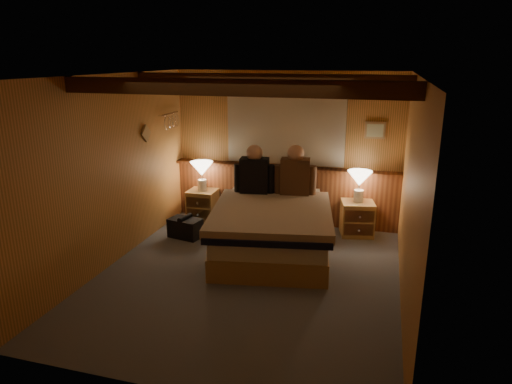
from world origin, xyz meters
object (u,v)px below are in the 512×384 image
at_px(bed, 272,229).
at_px(lamp_left, 202,170).
at_px(lamp_right, 360,180).
at_px(person_left, 254,173).
at_px(nightstand_right, 357,218).
at_px(person_right, 295,174).
at_px(nightstand_left, 203,205).
at_px(duffel_bag, 185,228).

bearing_deg(bed, lamp_left, 134.07).
relative_size(lamp_right, person_left, 0.64).
distance_m(nightstand_right, lamp_left, 2.56).
bearing_deg(person_left, bed, -62.72).
bearing_deg(person_right, person_left, -178.79).
relative_size(bed, nightstand_right, 4.02).
bearing_deg(nightstand_left, bed, -36.15).
height_order(person_left, duffel_bag, person_left).
distance_m(lamp_right, person_left, 1.56).
bearing_deg(person_left, lamp_left, 148.81).
bearing_deg(duffel_bag, bed, 2.25).
height_order(lamp_right, person_left, person_left).
relative_size(nightstand_right, lamp_left, 1.15).
bearing_deg(person_left, nightstand_left, 149.12).
bearing_deg(nightstand_left, lamp_right, 0.02).
height_order(lamp_left, person_left, person_left).
height_order(nightstand_left, lamp_right, lamp_right).
xyz_separation_m(nightstand_left, duffel_bag, (0.05, -0.81, -0.10)).
bearing_deg(bed, nightstand_right, 33.82).
xyz_separation_m(nightstand_right, person_left, (-1.49, -0.43, 0.71)).
distance_m(nightstand_right, person_left, 1.70).
relative_size(bed, nightstand_left, 4.45).
height_order(nightstand_right, lamp_left, lamp_left).
distance_m(nightstand_right, person_right, 1.20).
relative_size(nightstand_right, person_left, 0.75).
bearing_deg(nightstand_right, nightstand_left, 167.79).
relative_size(bed, lamp_left, 4.61).
relative_size(lamp_right, person_right, 0.63).
bearing_deg(duffel_bag, person_right, 28.09).
relative_size(lamp_right, duffel_bag, 0.90).
bearing_deg(person_left, duffel_bag, -166.82).
relative_size(person_left, person_right, 0.99).
distance_m(lamp_left, duffel_bag, 1.06).
xyz_separation_m(nightstand_left, person_left, (1.02, -0.44, 0.72)).
relative_size(lamp_left, person_right, 0.64).
bearing_deg(lamp_left, duffel_bag, -86.83).
bearing_deg(duffel_bag, person_left, 32.49).
relative_size(nightstand_left, person_right, 0.66).
bearing_deg(lamp_right, lamp_left, -179.67).
height_order(nightstand_right, lamp_right, lamp_right).
bearing_deg(nightstand_left, person_left, -23.57).
distance_m(nightstand_left, nightstand_right, 2.50).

